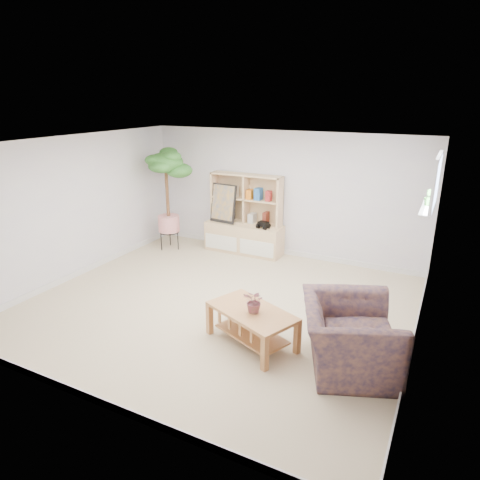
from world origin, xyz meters
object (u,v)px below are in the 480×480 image
at_px(floor_tree, 168,200).
at_px(armchair, 349,332).
at_px(storage_unit, 244,214).
at_px(coffee_table, 252,327).

xyz_separation_m(floor_tree, armchair, (4.24, -2.40, -0.58)).
distance_m(storage_unit, floor_tree, 1.56).
bearing_deg(storage_unit, armchair, -46.29).
height_order(storage_unit, armchair, storage_unit).
xyz_separation_m(storage_unit, armchair, (2.78, -2.91, -0.34)).
bearing_deg(storage_unit, coffee_table, -62.02).
bearing_deg(coffee_table, floor_tree, 163.87).
relative_size(storage_unit, armchair, 1.31).
height_order(storage_unit, floor_tree, floor_tree).
relative_size(floor_tree, armchair, 1.71).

